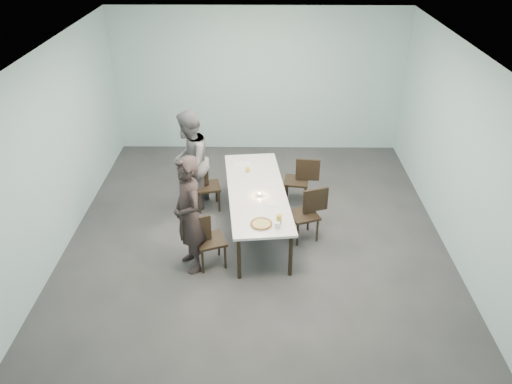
{
  "coord_description": "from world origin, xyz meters",
  "views": [
    {
      "loc": [
        0.08,
        -6.56,
        4.74
      ],
      "look_at": [
        0.0,
        -0.19,
        1.0
      ],
      "focal_mm": 35.0,
      "sensor_mm": 36.0,
      "label": 1
    }
  ],
  "objects_px": {
    "pizza": "(261,224)",
    "chair_far_left": "(203,183)",
    "amber_tumbler": "(248,170)",
    "diner_near": "(189,215)",
    "chair_near_right": "(309,210)",
    "tealight": "(260,195)",
    "side_plate": "(272,203)",
    "table": "(257,193)",
    "diner_far": "(190,162)",
    "beer_glass": "(279,219)",
    "water_tumbler": "(277,225)",
    "chair_near_left": "(205,238)",
    "chair_far_right": "(301,178)"
  },
  "relations": [
    {
      "from": "table",
      "to": "diner_far",
      "type": "distance_m",
      "value": 1.36
    },
    {
      "from": "table",
      "to": "chair_far_left",
      "type": "bearing_deg",
      "value": 145.25
    },
    {
      "from": "beer_glass",
      "to": "water_tumbler",
      "type": "bearing_deg",
      "value": -103.85
    },
    {
      "from": "table",
      "to": "water_tumbler",
      "type": "bearing_deg",
      "value": -74.07
    },
    {
      "from": "side_plate",
      "to": "tealight",
      "type": "height_order",
      "value": "tealight"
    },
    {
      "from": "chair_near_left",
      "to": "amber_tumbler",
      "type": "bearing_deg",
      "value": 48.86
    },
    {
      "from": "chair_far_left",
      "to": "diner_far",
      "type": "height_order",
      "value": "diner_far"
    },
    {
      "from": "chair_far_left",
      "to": "pizza",
      "type": "bearing_deg",
      "value": -70.48
    },
    {
      "from": "table",
      "to": "diner_near",
      "type": "height_order",
      "value": "diner_near"
    },
    {
      "from": "chair_far_left",
      "to": "diner_far",
      "type": "distance_m",
      "value": 0.45
    },
    {
      "from": "table",
      "to": "side_plate",
      "type": "xyz_separation_m",
      "value": [
        0.24,
        -0.41,
        0.06
      ]
    },
    {
      "from": "diner_far",
      "to": "amber_tumbler",
      "type": "height_order",
      "value": "diner_far"
    },
    {
      "from": "chair_near_left",
      "to": "side_plate",
      "type": "distance_m",
      "value": 1.15
    },
    {
      "from": "chair_near_left",
      "to": "tealight",
      "type": "relative_size",
      "value": 15.54
    },
    {
      "from": "amber_tumbler",
      "to": "beer_glass",
      "type": "bearing_deg",
      "value": -72.7
    },
    {
      "from": "diner_near",
      "to": "side_plate",
      "type": "distance_m",
      "value": 1.32
    },
    {
      "from": "tealight",
      "to": "chair_far_right",
      "type": "bearing_deg",
      "value": 55.21
    },
    {
      "from": "chair_near_right",
      "to": "tealight",
      "type": "relative_size",
      "value": 15.54
    },
    {
      "from": "amber_tumbler",
      "to": "diner_near",
      "type": "bearing_deg",
      "value": -116.39
    },
    {
      "from": "diner_far",
      "to": "side_plate",
      "type": "bearing_deg",
      "value": 61.51
    },
    {
      "from": "side_plate",
      "to": "water_tumbler",
      "type": "height_order",
      "value": "water_tumbler"
    },
    {
      "from": "side_plate",
      "to": "beer_glass",
      "type": "xyz_separation_m",
      "value": [
        0.09,
        -0.54,
        0.07
      ]
    },
    {
      "from": "water_tumbler",
      "to": "amber_tumbler",
      "type": "bearing_deg",
      "value": 105.41
    },
    {
      "from": "side_plate",
      "to": "amber_tumbler",
      "type": "distance_m",
      "value": 1.1
    },
    {
      "from": "beer_glass",
      "to": "chair_far_right",
      "type": "bearing_deg",
      "value": 76.24
    },
    {
      "from": "chair_near_left",
      "to": "beer_glass",
      "type": "relative_size",
      "value": 5.8
    },
    {
      "from": "chair_near_right",
      "to": "tealight",
      "type": "height_order",
      "value": "chair_near_right"
    },
    {
      "from": "chair_far_left",
      "to": "side_plate",
      "type": "distance_m",
      "value": 1.6
    },
    {
      "from": "chair_far_left",
      "to": "water_tumbler",
      "type": "relative_size",
      "value": 9.67
    },
    {
      "from": "beer_glass",
      "to": "amber_tumbler",
      "type": "xyz_separation_m",
      "value": [
        -0.49,
        1.57,
        -0.03
      ]
    },
    {
      "from": "chair_far_left",
      "to": "chair_far_right",
      "type": "height_order",
      "value": "same"
    },
    {
      "from": "chair_far_right",
      "to": "table",
      "type": "bearing_deg",
      "value": 56.31
    },
    {
      "from": "chair_far_left",
      "to": "side_plate",
      "type": "relative_size",
      "value": 4.83
    },
    {
      "from": "pizza",
      "to": "beer_glass",
      "type": "distance_m",
      "value": 0.26
    },
    {
      "from": "chair_near_right",
      "to": "tealight",
      "type": "bearing_deg",
      "value": -22.08
    },
    {
      "from": "beer_glass",
      "to": "tealight",
      "type": "distance_m",
      "value": 0.83
    },
    {
      "from": "table",
      "to": "tealight",
      "type": "bearing_deg",
      "value": -74.66
    },
    {
      "from": "chair_near_right",
      "to": "side_plate",
      "type": "bearing_deg",
      "value": -0.76
    },
    {
      "from": "chair_far_left",
      "to": "beer_glass",
      "type": "relative_size",
      "value": 5.8
    },
    {
      "from": "chair_near_left",
      "to": "chair_near_right",
      "type": "height_order",
      "value": "same"
    },
    {
      "from": "water_tumbler",
      "to": "chair_far_right",
      "type": "bearing_deg",
      "value": 76.23
    },
    {
      "from": "beer_glass",
      "to": "table",
      "type": "bearing_deg",
      "value": 109.05
    },
    {
      "from": "chair_far_left",
      "to": "chair_near_right",
      "type": "xyz_separation_m",
      "value": [
        1.76,
        -0.85,
        0.0
      ]
    },
    {
      "from": "beer_glass",
      "to": "chair_far_left",
      "type": "bearing_deg",
      "value": 128.29
    },
    {
      "from": "chair_near_left",
      "to": "tealight",
      "type": "distance_m",
      "value": 1.15
    },
    {
      "from": "pizza",
      "to": "side_plate",
      "type": "bearing_deg",
      "value": 74.74
    },
    {
      "from": "pizza",
      "to": "amber_tumbler",
      "type": "distance_m",
      "value": 1.62
    },
    {
      "from": "chair_near_left",
      "to": "water_tumbler",
      "type": "xyz_separation_m",
      "value": [
        1.05,
        -0.1,
        0.29
      ]
    },
    {
      "from": "water_tumbler",
      "to": "diner_far",
      "type": "bearing_deg",
      "value": 129.55
    },
    {
      "from": "pizza",
      "to": "chair_far_left",
      "type": "bearing_deg",
      "value": 121.73
    }
  ]
}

